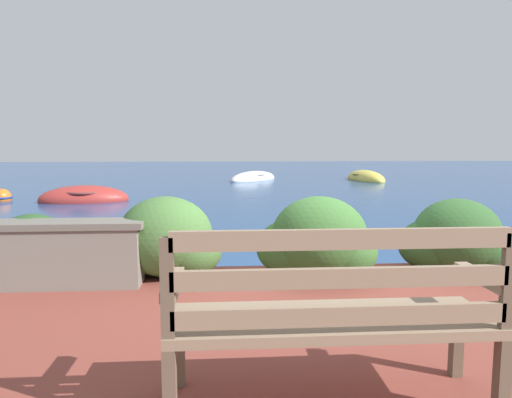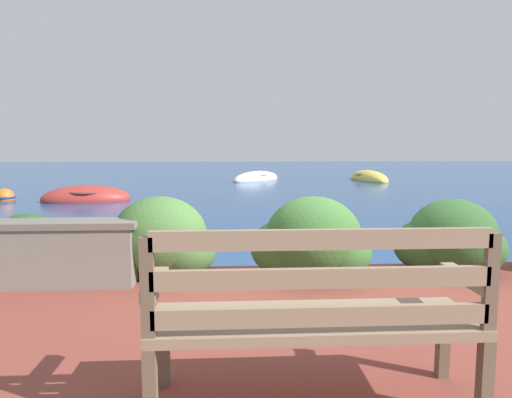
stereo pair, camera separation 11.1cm
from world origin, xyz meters
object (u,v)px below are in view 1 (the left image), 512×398
object	(u,v)px
mooring_buoy	(2,198)
park_bench	(333,313)
rowboat_far	(254,179)
rowboat_mid	(365,179)
rowboat_nearest	(84,199)

from	to	relation	value
mooring_buoy	park_bench	bearing A→B (deg)	-58.51
park_bench	rowboat_far	size ratio (longest dim) A/B	0.54
rowboat_far	mooring_buoy	distance (m)	10.25
park_bench	mooring_buoy	bearing A→B (deg)	122.26
park_bench	mooring_buoy	size ratio (longest dim) A/B	2.97
rowboat_far	rowboat_mid	bearing A→B (deg)	125.32
park_bench	rowboat_far	world-z (taller)	park_bench
rowboat_mid	rowboat_far	size ratio (longest dim) A/B	1.12
park_bench	rowboat_nearest	distance (m)	11.43
park_bench	rowboat_nearest	bearing A→B (deg)	113.17
park_bench	rowboat_mid	distance (m)	18.56
rowboat_nearest	mooring_buoy	bearing A→B (deg)	161.56
rowboat_nearest	rowboat_far	bearing A→B (deg)	45.74
park_bench	rowboat_mid	bearing A→B (deg)	72.83
rowboat_nearest	rowboat_mid	xyz separation A→B (m)	(10.06, 7.10, -0.00)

